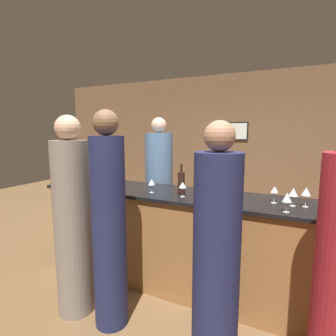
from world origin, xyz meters
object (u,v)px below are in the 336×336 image
guest_1 (73,223)px  wine_bottle_0 (181,183)px  guest_0 (216,252)px  bartender (159,190)px  guest_2 (109,227)px

guest_1 → wine_bottle_0: size_ratio=5.88×
guest_0 → wine_bottle_0: size_ratio=5.67×
bartender → guest_1: (-0.09, -1.59, -0.01)m
guest_0 → wine_bottle_0: 0.97m
bartender → guest_2: (0.33, -1.57, 0.02)m
guest_1 → wine_bottle_0: bearing=45.1°
guest_2 → wine_bottle_0: 0.90m
bartender → guest_1: 1.59m
guest_0 → guest_2: bearing=-175.0°
guest_0 → guest_1: guest_1 is taller
wine_bottle_0 → bartender: bearing=130.8°
wine_bottle_0 → guest_0: bearing=-49.8°
guest_0 → guest_2: size_ratio=0.95×
guest_0 → guest_1: bearing=-176.1°
guest_1 → guest_2: guest_2 is taller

